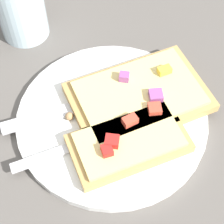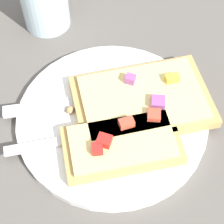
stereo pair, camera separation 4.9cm
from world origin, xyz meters
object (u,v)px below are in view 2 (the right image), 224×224
(fork, at_px, (100,134))
(pizza_slice_corner, at_px, (122,144))
(plate, at_px, (112,119))
(knife, at_px, (63,104))
(pizza_slice_main, at_px, (142,100))

(fork, relative_size, pizza_slice_corner, 1.17)
(plate, relative_size, knife, 1.49)
(knife, bearing_deg, fork, -52.13)
(plate, bearing_deg, knife, -172.22)
(fork, relative_size, pizza_slice_main, 0.89)
(knife, bearing_deg, plate, -24.29)
(fork, bearing_deg, pizza_slice_corner, -45.91)
(plate, relative_size, fork, 1.34)
(plate, xyz_separation_m, knife, (-0.07, -0.01, 0.01))
(pizza_slice_main, distance_m, pizza_slice_corner, 0.07)
(plate, bearing_deg, pizza_slice_main, 47.89)
(pizza_slice_main, bearing_deg, knife, -12.22)
(pizza_slice_corner, bearing_deg, pizza_slice_main, -124.50)
(plate, distance_m, knife, 0.07)
(knife, xyz_separation_m, pizza_slice_corner, (0.10, -0.03, 0.01))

